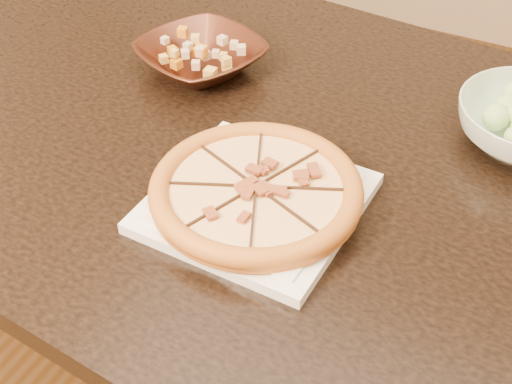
% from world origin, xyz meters
% --- Properties ---
extents(dining_table, '(1.62, 1.13, 0.75)m').
position_xyz_m(dining_table, '(-0.14, 0.09, 0.66)').
color(dining_table, black).
rests_on(dining_table, floor).
extents(plate, '(0.29, 0.29, 0.02)m').
position_xyz_m(plate, '(-0.07, -0.07, 0.76)').
color(plate, white).
rests_on(plate, dining_table).
extents(pizza, '(0.31, 0.31, 0.03)m').
position_xyz_m(pizza, '(-0.07, -0.07, 0.78)').
color(pizza, '#B06C20').
rests_on(pizza, plate).
extents(bronze_bowl, '(0.28, 0.28, 0.05)m').
position_xyz_m(bronze_bowl, '(-0.33, 0.23, 0.78)').
color(bronze_bowl, '#582E20').
rests_on(bronze_bowl, dining_table).
extents(mixed_dish, '(0.10, 0.11, 0.03)m').
position_xyz_m(mixed_dish, '(-0.34, 0.23, 0.82)').
color(mixed_dish, '#D3AB89').
rests_on(mixed_dish, bronze_bowl).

